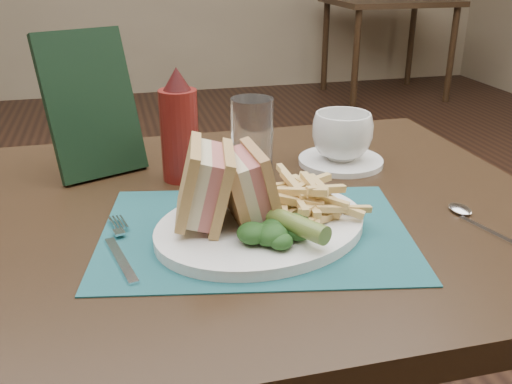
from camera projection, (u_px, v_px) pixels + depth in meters
floor at (212, 376)px, 1.60m from camera, size 7.00×7.00×0.00m
wall_back at (138, 93)px, 4.72m from camera, size 6.00×0.00×6.00m
table_bg_right at (386, 48)px, 4.50m from camera, size 0.90×0.75×0.75m
placemat at (255, 232)px, 0.77m from camera, size 0.46×0.37×0.00m
plate at (261, 226)px, 0.77m from camera, size 0.37×0.33×0.01m
sandwich_half_a at (188, 184)px, 0.74m from camera, size 0.10×0.12×0.11m
sandwich_half_b at (231, 186)px, 0.75m from camera, size 0.08×0.10×0.10m
kale_garnish at (275, 233)px, 0.71m from camera, size 0.11×0.08×0.03m
pickle_spear at (289, 222)px, 0.71m from camera, size 0.08×0.12×0.03m
fries_pile at (307, 194)px, 0.79m from camera, size 0.18×0.20×0.05m
fork at (120, 245)px, 0.72m from camera, size 0.07×0.17×0.01m
spoon at (478, 221)px, 0.79m from camera, size 0.07×0.15×0.01m
saucer at (341, 161)px, 1.02m from camera, size 0.17×0.17×0.01m
coffee_cup at (342, 136)px, 1.00m from camera, size 0.13×0.13×0.08m
drinking_glass at (252, 137)px, 0.95m from camera, size 0.08×0.08×0.13m
ketchup_bottle at (179, 125)px, 0.92m from camera, size 0.06×0.06×0.19m
check_presenter at (91, 104)px, 0.94m from camera, size 0.17×0.14×0.24m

